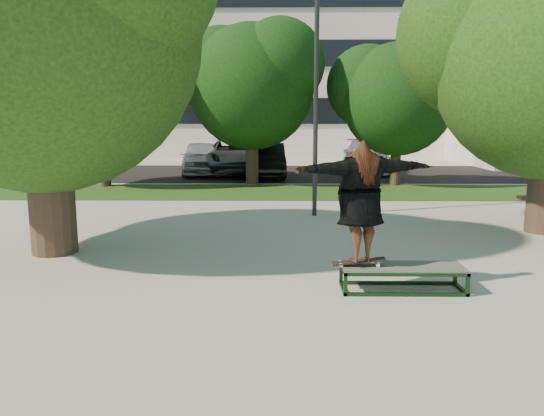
{
  "coord_description": "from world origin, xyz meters",
  "views": [
    {
      "loc": [
        0.08,
        -8.76,
        2.52
      ],
      "look_at": [
        -0.06,
        0.6,
        0.94
      ],
      "focal_mm": 35.0,
      "sensor_mm": 36.0,
      "label": 1
    }
  ],
  "objects_px": {
    "car_dark": "(266,160)",
    "car_grey": "(235,156)",
    "lamppost": "(316,94)",
    "car_silver_b": "(366,156)",
    "car_silver_a": "(201,158)",
    "tree_left": "(36,11)",
    "grind_box": "(402,278)"
  },
  "relations": [
    {
      "from": "car_dark",
      "to": "car_grey",
      "type": "xyz_separation_m",
      "value": [
        -1.5,
        1.57,
        0.08
      ]
    },
    {
      "from": "lamppost",
      "to": "car_silver_b",
      "type": "distance_m",
      "value": 12.12
    },
    {
      "from": "lamppost",
      "to": "car_grey",
      "type": "distance_m",
      "value": 11.49
    },
    {
      "from": "car_silver_a",
      "to": "car_dark",
      "type": "height_order",
      "value": "car_silver_a"
    },
    {
      "from": "tree_left",
      "to": "car_dark",
      "type": "relative_size",
      "value": 1.6
    },
    {
      "from": "lamppost",
      "to": "car_dark",
      "type": "height_order",
      "value": "lamppost"
    },
    {
      "from": "car_dark",
      "to": "car_grey",
      "type": "bearing_deg",
      "value": 130.82
    },
    {
      "from": "lamppost",
      "to": "car_dark",
      "type": "relative_size",
      "value": 1.37
    },
    {
      "from": "car_grey",
      "to": "car_silver_b",
      "type": "xyz_separation_m",
      "value": [
        6.19,
        0.61,
        -0.04
      ]
    },
    {
      "from": "tree_left",
      "to": "car_silver_a",
      "type": "xyz_separation_m",
      "value": [
        0.79,
        14.33,
        -3.66
      ]
    },
    {
      "from": "tree_left",
      "to": "lamppost",
      "type": "relative_size",
      "value": 1.16
    },
    {
      "from": "grind_box",
      "to": "car_silver_b",
      "type": "bearing_deg",
      "value": 82.61
    },
    {
      "from": "tree_left",
      "to": "car_dark",
      "type": "height_order",
      "value": "tree_left"
    },
    {
      "from": "car_grey",
      "to": "tree_left",
      "type": "bearing_deg",
      "value": -107.35
    },
    {
      "from": "car_silver_a",
      "to": "car_silver_b",
      "type": "distance_m",
      "value": 7.76
    },
    {
      "from": "tree_left",
      "to": "car_grey",
      "type": "relative_size",
      "value": 1.21
    },
    {
      "from": "lamppost",
      "to": "car_grey",
      "type": "relative_size",
      "value": 1.04
    },
    {
      "from": "grind_box",
      "to": "car_dark",
      "type": "height_order",
      "value": "car_dark"
    },
    {
      "from": "tree_left",
      "to": "car_silver_b",
      "type": "bearing_deg",
      "value": 61.09
    },
    {
      "from": "tree_left",
      "to": "car_silver_b",
      "type": "height_order",
      "value": "tree_left"
    },
    {
      "from": "car_grey",
      "to": "car_silver_b",
      "type": "distance_m",
      "value": 6.22
    },
    {
      "from": "car_silver_b",
      "to": "car_silver_a",
      "type": "bearing_deg",
      "value": -165.67
    },
    {
      "from": "tree_left",
      "to": "grind_box",
      "type": "height_order",
      "value": "tree_left"
    },
    {
      "from": "car_dark",
      "to": "car_grey",
      "type": "relative_size",
      "value": 0.76
    },
    {
      "from": "car_silver_b",
      "to": "lamppost",
      "type": "bearing_deg",
      "value": -98.86
    },
    {
      "from": "car_silver_a",
      "to": "car_dark",
      "type": "bearing_deg",
      "value": -30.4
    },
    {
      "from": "car_dark",
      "to": "car_silver_b",
      "type": "xyz_separation_m",
      "value": [
        4.69,
        2.18,
        0.04
      ]
    },
    {
      "from": "car_silver_a",
      "to": "car_silver_b",
      "type": "xyz_separation_m",
      "value": [
        7.69,
        1.03,
        0.01
      ]
    },
    {
      "from": "car_silver_b",
      "to": "car_dark",
      "type": "bearing_deg",
      "value": -148.31
    },
    {
      "from": "tree_left",
      "to": "car_grey",
      "type": "bearing_deg",
      "value": 81.16
    },
    {
      "from": "tree_left",
      "to": "lamppost",
      "type": "height_order",
      "value": "tree_left"
    },
    {
      "from": "tree_left",
      "to": "car_silver_a",
      "type": "distance_m",
      "value": 14.81
    }
  ]
}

